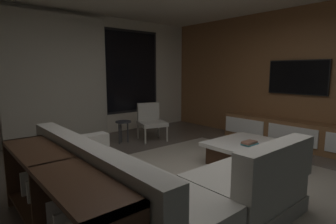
% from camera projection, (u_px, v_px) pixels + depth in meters
% --- Properties ---
extents(floor, '(9.20, 9.20, 0.00)m').
position_uv_depth(floor, '(203.00, 190.00, 3.38)').
color(floor, '#564C44').
extents(back_wall_with_window, '(6.60, 0.30, 2.70)m').
position_uv_depth(back_wall_with_window, '(78.00, 77.00, 5.86)').
color(back_wall_with_window, beige).
rests_on(back_wall_with_window, floor).
extents(media_wall, '(0.12, 7.80, 2.70)m').
position_uv_depth(media_wall, '(313.00, 77.00, 5.14)').
color(media_wall, brown).
rests_on(media_wall, floor).
extents(area_rug, '(3.20, 3.80, 0.01)m').
position_uv_depth(area_rug, '(227.00, 184.00, 3.53)').
color(area_rug, gray).
rests_on(area_rug, floor).
extents(sectional_couch, '(1.98, 2.50, 0.82)m').
position_uv_depth(sectional_couch, '(153.00, 188.00, 2.76)').
color(sectional_couch, gray).
rests_on(sectional_couch, floor).
extents(coffee_table, '(1.16, 1.16, 0.36)m').
position_uv_depth(coffee_table, '(251.00, 154.00, 4.21)').
color(coffee_table, '#3F2618').
rests_on(coffee_table, floor).
extents(book_stack_on_coffee_table, '(0.23, 0.19, 0.06)m').
position_uv_depth(book_stack_on_coffee_table, '(250.00, 143.00, 4.08)').
color(book_stack_on_coffee_table, teal).
rests_on(book_stack_on_coffee_table, coffee_table).
extents(accent_chair_near_window, '(0.68, 0.69, 0.78)m').
position_uv_depth(accent_chair_near_window, '(151.00, 119.00, 5.82)').
color(accent_chair_near_window, '#B2ADA0').
rests_on(accent_chair_near_window, floor).
extents(side_stool, '(0.32, 0.32, 0.46)m').
position_uv_depth(side_stool, '(123.00, 125.00, 5.51)').
color(side_stool, '#333338').
rests_on(side_stool, floor).
extents(media_console, '(0.46, 3.10, 0.52)m').
position_uv_depth(media_console, '(299.00, 135.00, 5.16)').
color(media_console, brown).
rests_on(media_console, floor).
extents(mounted_tv, '(0.05, 1.15, 0.67)m').
position_uv_depth(mounted_tv, '(297.00, 77.00, 5.26)').
color(mounted_tv, black).
extents(console_table_behind_couch, '(0.40, 2.10, 0.74)m').
position_uv_depth(console_table_behind_couch, '(56.00, 199.00, 2.25)').
color(console_table_behind_couch, '#3F2618').
rests_on(console_table_behind_couch, floor).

